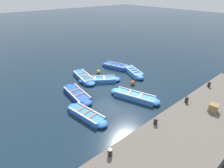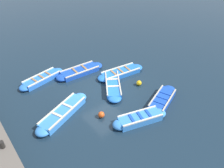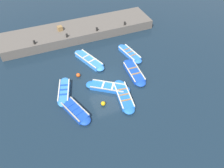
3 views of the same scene
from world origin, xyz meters
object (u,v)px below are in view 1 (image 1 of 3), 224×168
(boat_mid_row, at_px, (100,80))
(buoy_orange_near, at_px, (99,71))
(boat_outer_left, at_px, (84,77))
(boat_outer_right, at_px, (77,94))
(boat_centre, at_px, (87,115))
(buoy_yellow_far, at_px, (133,83))
(boat_bow_out, at_px, (116,66))
(bollard_south, at_px, (110,152))
(wooden_crate, at_px, (213,108))
(bollard_mid_south, at_px, (156,121))
(bollard_north, at_px, (209,84))
(boat_broadside, at_px, (133,72))
(bollard_mid_north, at_px, (187,100))
(boat_stern_in, at_px, (135,96))

(boat_mid_row, relative_size, buoy_orange_near, 10.03)
(boat_outer_left, xyz_separation_m, buoy_orange_near, (0.11, -1.72, 0.01))
(boat_outer_right, height_order, boat_centre, boat_centre)
(boat_outer_left, distance_m, buoy_yellow_far, 4.42)
(boat_outer_right, height_order, buoy_yellow_far, boat_outer_right)
(boat_mid_row, xyz_separation_m, boat_outer_right, (-0.81, 2.72, 0.01))
(boat_bow_out, height_order, bollard_south, bollard_south)
(boat_centre, height_order, wooden_crate, wooden_crate)
(bollard_mid_south, height_order, buoy_yellow_far, bollard_mid_south)
(boat_mid_row, distance_m, bollard_south, 8.54)
(bollard_south, bearing_deg, boat_centre, -17.27)
(wooden_crate, bearing_deg, boat_centre, 45.41)
(boat_outer_left, bearing_deg, bollard_north, -147.87)
(boat_broadside, bearing_deg, boat_mid_row, 76.16)
(boat_bow_out, height_order, bollard_mid_north, bollard_mid_north)
(boat_mid_row, distance_m, wooden_crate, 8.78)
(boat_broadside, distance_m, boat_centre, 7.26)
(boat_centre, bearing_deg, wooden_crate, -134.59)
(boat_stern_in, relative_size, bollard_south, 11.01)
(boat_mid_row, relative_size, boat_stern_in, 0.89)
(boat_outer_right, height_order, wooden_crate, wooden_crate)
(buoy_orange_near, relative_size, buoy_yellow_far, 0.98)
(boat_bow_out, bearing_deg, bollard_mid_north, 169.37)
(wooden_crate, distance_m, buoy_yellow_far, 6.37)
(boat_bow_out, bearing_deg, bollard_north, -170.02)
(bollard_north, bearing_deg, boat_outer_right, 49.02)
(buoy_orange_near, bearing_deg, boat_bow_out, -94.02)
(wooden_crate, bearing_deg, boat_broadside, -11.23)
(boat_broadside, bearing_deg, boat_centre, 110.19)
(boat_mid_row, bearing_deg, buoy_yellow_far, -141.27)
(boat_outer_left, bearing_deg, bollard_south, 155.36)
(boat_centre, distance_m, bollard_mid_north, 6.28)
(boat_outer_right, bearing_deg, boat_bow_out, -69.78)
(boat_broadside, relative_size, bollard_mid_south, 9.07)
(boat_bow_out, height_order, buoy_orange_near, boat_bow_out)
(bollard_mid_south, distance_m, buoy_yellow_far, 6.00)
(boat_outer_left, bearing_deg, bollard_mid_south, 174.49)
(boat_broadside, bearing_deg, boat_outer_left, 62.33)
(boat_mid_row, distance_m, boat_outer_right, 2.84)
(bollard_mid_north, distance_m, bollard_south, 6.11)
(boat_mid_row, distance_m, buoy_yellow_far, 2.87)
(boat_mid_row, height_order, boat_bow_out, boat_bow_out)
(boat_centre, distance_m, bollard_north, 8.89)
(wooden_crate, bearing_deg, bollard_south, 77.40)
(boat_bow_out, bearing_deg, bollard_south, 137.53)
(bollard_south, relative_size, wooden_crate, 0.77)
(bollard_mid_north, relative_size, buoy_yellow_far, 1.00)
(bollard_north, bearing_deg, boat_centre, 64.78)
(boat_outer_left, bearing_deg, wooden_crate, -165.32)
(buoy_orange_near, height_order, buoy_yellow_far, buoy_yellow_far)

